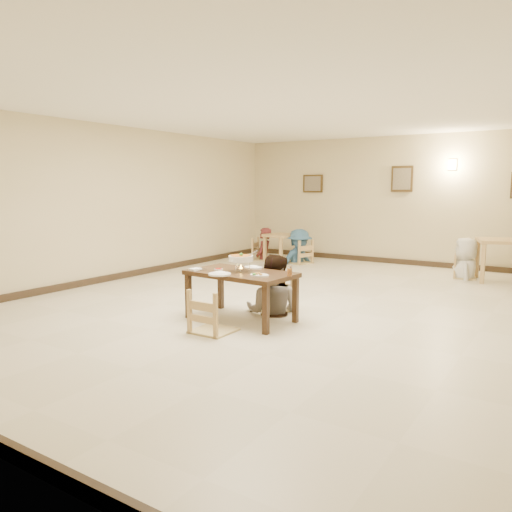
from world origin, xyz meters
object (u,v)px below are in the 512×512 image
Objects in this scene: bg_chair_ll at (264,239)px; bg_diner_c at (467,238)px; main_table at (241,277)px; chair_near at (213,291)px; chair_far at (274,279)px; bg_table_right at (501,247)px; bg_diner_a at (264,228)px; curry_warmer at (241,259)px; main_diner at (273,254)px; bg_table_left at (281,240)px; drink_glass at (289,272)px; bg_chair_rl at (466,256)px; bg_chair_lr at (299,241)px; bg_diner_b at (299,229)px.

bg_diner_c reaches higher than bg_chair_ll.
main_table is 0.66m from chair_near.
chair_far is 0.92× the size of bg_table_right.
bg_diner_a is (0.00, -0.00, 0.29)m from bg_chair_ll.
chair_far is 2.52× the size of curry_warmer.
bg_diner_a is (-2.88, 4.29, 0.34)m from chair_far.
main_diner is 2.09× the size of bg_table_left.
bg_diner_a is 0.99× the size of bg_diner_c.
chair_far is 0.94m from drink_glass.
main_table is at bearing -89.58° from chair_far.
bg_chair_rl is 0.37m from bg_diner_c.
bg_table_left is 0.76× the size of bg_chair_lr.
bg_diner_c is (1.85, 4.36, 0.34)m from chair_far.
bg_chair_lr is at bearing -179.09° from bg_table_right.
bg_diner_c is at bearing 76.23° from drink_glass.
main_table reaches higher than bg_table_left.
bg_chair_rl is (1.85, 4.36, -0.03)m from chair_far.
drink_glass is 0.13× the size of bg_chair_ll.
bg_chair_rl reaches higher than bg_table_left.
bg_table_left is at bearing 117.96° from main_table.
bg_chair_ll is at bearing 164.89° from bg_diner_a.
bg_diner_b reaches higher than main_table.
main_table is at bearing 59.64° from main_diner.
chair_near is 1.02× the size of bg_table_right.
main_table is at bearing -117.00° from bg_table_right.
curry_warmer is at bearing 38.18° from bg_chair_lr.
curry_warmer is at bearing 149.02° from bg_chair_rl.
bg_diner_b is at bearing 74.87° from bg_diner_a.
bg_table_left is at bearing -103.90° from bg_diner_c.
main_table is at bearing 13.93° from bg_diner_a.
bg_diner_b reaches higher than curry_warmer.
bg_chair_rl is at bearing -109.07° from chair_near.
main_diner reaches higher than bg_table_right.
chair_far is 5.01m from bg_table_right.
bg_chair_rl is (1.23, 5.01, -0.29)m from drink_glass.
bg_chair_ll is 1.16× the size of bg_chair_rl.
bg_chair_ll is at bearing -71.30° from bg_chair_lr.
bg_diner_a is at bearing -179.26° from bg_table_right.
main_diner reaches higher than bg_chair_ll.
bg_diner_c is at bearing 1.06° from bg_table_left.
main_table is 1.43× the size of bg_chair_ll.
bg_table_right is (2.47, 4.36, 0.21)m from chair_far.
bg_diner_c reaches higher than bg_chair_lr.
drink_glass is 5.16m from bg_diner_c.
bg_diner_c is (4.73, 0.07, 0.01)m from bg_diner_a.
bg_diner_b is at bearing 113.00° from main_table.
bg_diner_c is (3.73, 0.07, 0.28)m from bg_chair_lr.
drink_glass reaches higher than main_table.
main_table is at bearing -176.46° from drink_glass.
drink_glass is at bearing -37.09° from chair_far.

